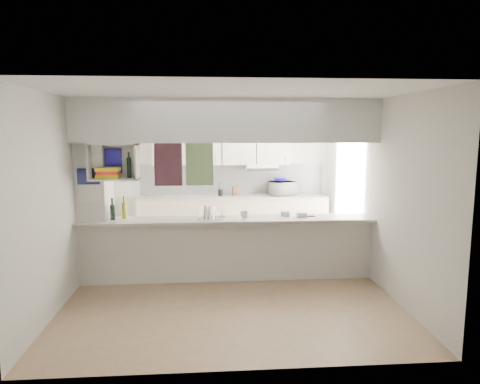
{
  "coord_description": "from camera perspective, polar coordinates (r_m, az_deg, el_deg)",
  "views": [
    {
      "loc": [
        -0.28,
        -6.01,
        2.16
      ],
      "look_at": [
        0.21,
        0.5,
        1.23
      ],
      "focal_mm": 32.0,
      "sensor_mm": 36.0,
      "label": 1
    }
  ],
  "objects": [
    {
      "name": "floor",
      "position": [
        6.39,
        -1.6,
        -11.63
      ],
      "size": [
        4.8,
        4.8,
        0.0
      ],
      "primitive_type": "plane",
      "color": "#9C785A",
      "rests_on": "ground"
    },
    {
      "name": "ceiling",
      "position": [
        6.03,
        -1.7,
        12.3
      ],
      "size": [
        4.8,
        4.8,
        0.0
      ],
      "primitive_type": "plane",
      "color": "white",
      "rests_on": "wall_back"
    },
    {
      "name": "wall_back",
      "position": [
        8.46,
        -2.42,
        2.28
      ],
      "size": [
        4.2,
        0.0,
        4.2
      ],
      "primitive_type": "plane",
      "rotation": [
        1.57,
        0.0,
        0.0
      ],
      "color": "silver",
      "rests_on": "floor"
    },
    {
      "name": "wall_left",
      "position": [
        6.34,
        -20.97,
        -0.22
      ],
      "size": [
        0.0,
        4.8,
        4.8
      ],
      "primitive_type": "plane",
      "rotation": [
        1.57,
        0.0,
        1.57
      ],
      "color": "silver",
      "rests_on": "floor"
    },
    {
      "name": "wall_right",
      "position": [
        6.52,
        17.11,
        0.18
      ],
      "size": [
        0.0,
        4.8,
        4.8
      ],
      "primitive_type": "plane",
      "rotation": [
        1.57,
        0.0,
        -1.57
      ],
      "color": "silver",
      "rests_on": "floor"
    },
    {
      "name": "servery_partition",
      "position": [
        6.03,
        -3.31,
        3.35
      ],
      "size": [
        4.2,
        0.5,
        2.6
      ],
      "color": "silver",
      "rests_on": "floor"
    },
    {
      "name": "cubby_shelf",
      "position": [
        6.1,
        -16.53,
        3.56
      ],
      "size": [
        0.65,
        0.35,
        0.5
      ],
      "color": "white",
      "rests_on": "bulkhead"
    },
    {
      "name": "kitchen_run",
      "position": [
        8.27,
        -1.23,
        -1.17
      ],
      "size": [
        3.6,
        0.63,
        2.24
      ],
      "color": "beige",
      "rests_on": "floor"
    },
    {
      "name": "microwave",
      "position": [
        8.36,
        5.69,
        0.47
      ],
      "size": [
        0.55,
        0.44,
        0.26
      ],
      "primitive_type": "imported",
      "rotation": [
        0.0,
        0.0,
        3.4
      ],
      "color": "white",
      "rests_on": "bench_top"
    },
    {
      "name": "bowl",
      "position": [
        8.37,
        5.41,
        1.61
      ],
      "size": [
        0.25,
        0.25,
        0.06
      ],
      "primitive_type": "imported",
      "color": "#160D97",
      "rests_on": "microwave"
    },
    {
      "name": "dish_rack",
      "position": [
        6.13,
        -3.78,
        -2.82
      ],
      "size": [
        0.42,
        0.35,
        0.2
      ],
      "rotation": [
        0.0,
        0.0,
        -0.23
      ],
      "color": "silver",
      "rests_on": "breakfast_bar"
    },
    {
      "name": "cup",
      "position": [
        6.07,
        0.64,
        -3.04
      ],
      "size": [
        0.14,
        0.14,
        0.1
      ],
      "primitive_type": "imported",
      "rotation": [
        0.0,
        0.0,
        0.07
      ],
      "color": "white",
      "rests_on": "dish_rack"
    },
    {
      "name": "wine_bottles",
      "position": [
        6.3,
        -15.87,
        -2.42
      ],
      "size": [
        0.22,
        0.15,
        0.33
      ],
      "color": "black",
      "rests_on": "breakfast_bar"
    },
    {
      "name": "plastic_tubs",
      "position": [
        6.33,
        7.0,
        -2.93
      ],
      "size": [
        0.49,
        0.23,
        0.07
      ],
      "color": "silver",
      "rests_on": "breakfast_bar"
    },
    {
      "name": "utensil_jar",
      "position": [
        8.25,
        -2.62,
        -0.09
      ],
      "size": [
        0.09,
        0.09,
        0.12
      ],
      "primitive_type": "cylinder",
      "color": "black",
      "rests_on": "bench_top"
    },
    {
      "name": "knife_block",
      "position": [
        8.29,
        -0.69,
        0.14
      ],
      "size": [
        0.1,
        0.09,
        0.18
      ],
      "primitive_type": "cube",
      "rotation": [
        0.0,
        0.0,
        0.25
      ],
      "color": "#502D1B",
      "rests_on": "bench_top"
    }
  ]
}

